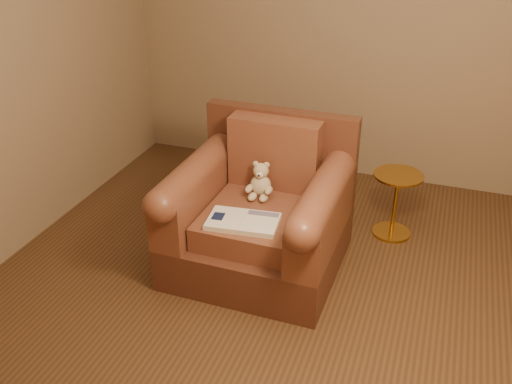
% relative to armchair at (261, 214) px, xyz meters
% --- Properties ---
extents(floor, '(4.00, 4.00, 0.00)m').
position_rel_armchair_xyz_m(floor, '(0.30, -0.38, -0.38)').
color(floor, '#50331B').
rests_on(floor, ground).
extents(room, '(4.02, 4.02, 2.71)m').
position_rel_armchair_xyz_m(room, '(0.30, -0.38, 1.34)').
color(room, '#8D7457').
rests_on(room, ground).
extents(armchair, '(1.10, 1.05, 0.98)m').
position_rel_armchair_xyz_m(armchair, '(0.00, 0.00, 0.00)').
color(armchair, '#532A1B').
rests_on(armchair, floor).
extents(teddy_bear, '(0.18, 0.20, 0.25)m').
position_rel_armchair_xyz_m(teddy_bear, '(-0.04, 0.09, 0.18)').
color(teddy_bear, '#C9B28C').
rests_on(teddy_bear, armchair).
extents(guidebook, '(0.47, 0.31, 0.04)m').
position_rel_armchair_xyz_m(guidebook, '(-0.02, -0.30, 0.11)').
color(guidebook, beige).
rests_on(guidebook, armchair).
extents(side_table, '(0.36, 0.36, 0.50)m').
position_rel_armchair_xyz_m(side_table, '(0.82, 0.66, -0.11)').
color(side_table, '#BD8B34').
rests_on(side_table, floor).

